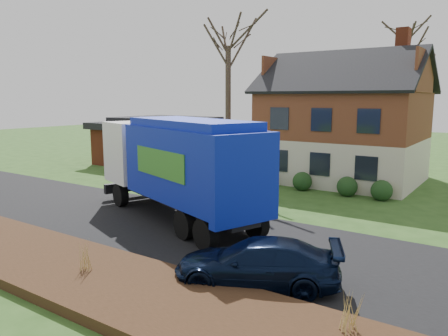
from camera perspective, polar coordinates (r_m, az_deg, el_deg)
The scene contains 12 objects.
ground at distance 17.91m, azimuth -6.48°, elevation -7.81°, with size 120.00×120.00×0.00m, color #274918.
road at distance 17.91m, azimuth -6.48°, elevation -7.78°, with size 80.00×7.00×0.02m, color black.
mulch_verge at distance 14.50m, azimuth -20.57°, elevation -11.88°, with size 80.00×3.50×0.30m, color black.
main_house at distance 28.58m, azimuth 14.40°, elevation 6.52°, with size 12.95×8.95×9.26m.
ranch_house at distance 34.99m, azimuth -7.56°, elevation 3.53°, with size 9.80×8.20×3.70m.
garbage_truck at distance 18.55m, azimuth -5.98°, elevation 0.76°, with size 10.49×6.08×4.36m.
silver_sedan at distance 22.51m, azimuth -3.81°, elevation -2.20°, with size 1.65×4.74×1.56m, color #B1B5B9.
navy_wagon at distance 12.45m, azimuth 4.28°, elevation -12.27°, with size 1.87×4.60×1.34m, color black.
tree_front_west at distance 28.49m, azimuth 0.56°, elevation 18.11°, with size 3.93×3.93×11.69m.
tree_back at distance 35.22m, azimuth 22.84°, elevation 16.98°, with size 3.94×3.94×12.49m.
grass_clump_mid at distance 13.36m, azimuth -17.83°, elevation -10.82°, with size 0.32×0.26×0.89m.
grass_clump_east at distance 9.98m, azimuth 16.07°, elevation -17.75°, with size 0.36×0.30×0.91m.
Camera 1 is at (11.24, -12.93, 5.22)m, focal length 35.00 mm.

